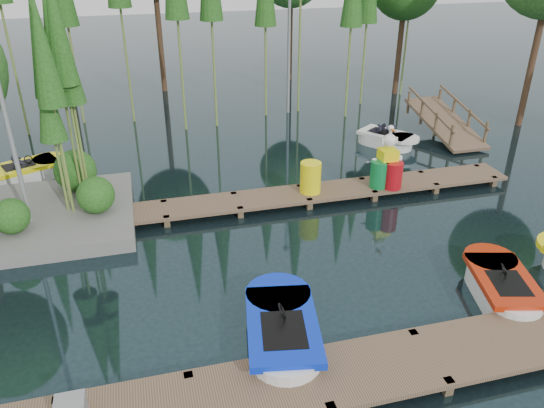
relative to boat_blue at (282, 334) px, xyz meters
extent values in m
plane|color=#1C2E34|center=(0.29, 3.26, -0.29)|extent=(90.00, 90.00, 0.00)
cube|color=brown|center=(0.29, -1.24, -0.04)|extent=(18.00, 1.50, 0.10)
cube|color=brown|center=(-1.86, -0.61, -0.24)|extent=(0.16, 0.16, 0.50)
cube|color=brown|center=(0.29, -0.61, -0.24)|extent=(0.16, 0.16, 0.50)
cube|color=brown|center=(2.44, -1.87, -0.24)|extent=(0.16, 0.16, 0.50)
cube|color=brown|center=(2.44, -0.61, -0.24)|extent=(0.16, 0.16, 0.50)
cube|color=brown|center=(4.59, -0.61, -0.24)|extent=(0.16, 0.16, 0.50)
cube|color=brown|center=(1.29, 5.76, -0.04)|extent=(15.00, 1.20, 0.10)
cube|color=brown|center=(-5.81, 5.28, -0.24)|extent=(0.16, 0.16, 0.50)
cube|color=brown|center=(-5.81, 6.24, -0.24)|extent=(0.16, 0.16, 0.50)
cube|color=brown|center=(-3.78, 5.28, -0.24)|extent=(0.16, 0.16, 0.50)
cube|color=brown|center=(-3.78, 6.24, -0.24)|extent=(0.16, 0.16, 0.50)
cube|color=brown|center=(-1.75, 5.28, -0.24)|extent=(0.16, 0.16, 0.50)
cube|color=brown|center=(-1.75, 6.24, -0.24)|extent=(0.16, 0.16, 0.50)
cube|color=brown|center=(0.27, 5.28, -0.24)|extent=(0.16, 0.16, 0.50)
cube|color=brown|center=(0.27, 6.24, -0.24)|extent=(0.16, 0.16, 0.50)
cube|color=brown|center=(2.30, 5.28, -0.24)|extent=(0.16, 0.16, 0.50)
cube|color=brown|center=(2.30, 6.24, -0.24)|extent=(0.16, 0.16, 0.50)
cube|color=brown|center=(4.33, 5.28, -0.24)|extent=(0.16, 0.16, 0.50)
cube|color=brown|center=(4.33, 6.24, -0.24)|extent=(0.16, 0.16, 0.50)
cube|color=brown|center=(6.36, 5.28, -0.24)|extent=(0.16, 0.16, 0.50)
cube|color=brown|center=(6.36, 6.24, -0.24)|extent=(0.16, 0.16, 0.50)
cube|color=brown|center=(8.39, 5.28, -0.24)|extent=(0.16, 0.16, 0.50)
cube|color=brown|center=(8.39, 6.24, -0.24)|extent=(0.16, 0.16, 0.50)
cube|color=slate|center=(-5.71, 6.26, -0.11)|extent=(6.20, 4.20, 0.42)
sphere|color=#2A611E|center=(-5.51, 5.26, 0.55)|extent=(0.90, 0.90, 0.90)
sphere|color=#2A611E|center=(-4.11, 7.46, 0.70)|extent=(1.20, 1.20, 1.20)
sphere|color=#2A611E|center=(-3.51, 5.86, 0.60)|extent=(1.00, 1.00, 1.00)
cylinder|color=olive|center=(-3.97, 6.82, 2.68)|extent=(0.07, 0.07, 5.93)
cone|color=#2A611E|center=(-3.97, 6.82, 4.76)|extent=(0.70, 0.70, 2.97)
cylinder|color=olive|center=(-4.28, 6.65, 2.55)|extent=(0.07, 0.07, 5.66)
cone|color=#2A611E|center=(-4.28, 6.65, 4.53)|extent=(0.70, 0.70, 2.83)
cylinder|color=olive|center=(-3.78, 6.84, 2.33)|extent=(0.07, 0.07, 5.22)
cone|color=#2A611E|center=(-3.78, 6.84, 4.16)|extent=(0.70, 0.70, 2.61)
cylinder|color=olive|center=(-4.16, 6.03, 2.48)|extent=(0.07, 0.07, 5.53)
cone|color=#2A611E|center=(-4.16, 6.03, 4.42)|extent=(0.70, 0.70, 2.76)
cylinder|color=olive|center=(-4.30, 6.16, 1.72)|extent=(0.07, 0.07, 4.01)
cone|color=#2A611E|center=(-4.30, 6.16, 3.12)|extent=(0.70, 0.70, 2.01)
cylinder|color=olive|center=(-3.84, 6.70, 2.77)|extent=(0.07, 0.07, 6.11)
cone|color=#2A611E|center=(-3.84, 6.70, 4.91)|extent=(0.70, 0.70, 3.05)
cylinder|color=#432D1D|center=(13.03, 10.16, 2.74)|extent=(0.26, 0.26, 6.06)
cylinder|color=#432D1D|center=(10.27, 15.90, 2.23)|extent=(0.26, 0.26, 5.02)
cylinder|color=#432D1D|center=(6.03, 19.96, 2.37)|extent=(0.26, 0.26, 5.31)
cylinder|color=#432D1D|center=(-0.71, 19.29, 2.95)|extent=(0.26, 0.26, 6.46)
cylinder|color=#432D1D|center=(-5.13, 19.26, 3.14)|extent=(0.26, 0.26, 6.85)
cylinder|color=olive|center=(-6.42, 14.07, 4.55)|extent=(0.09, 0.09, 9.66)
cylinder|color=olive|center=(-4.39, 15.09, 3.56)|extent=(0.09, 0.09, 7.69)
cylinder|color=olive|center=(-2.34, 14.73, 4.21)|extent=(0.09, 0.09, 8.99)
cylinder|color=olive|center=(-0.35, 13.12, 3.93)|extent=(0.09, 0.09, 8.44)
cylinder|color=olive|center=(0.94, 13.26, 3.82)|extent=(0.09, 0.09, 8.22)
cylinder|color=olive|center=(3.24, 14.13, 3.42)|extent=(0.09, 0.09, 7.41)
cylinder|color=olive|center=(6.53, 13.09, 3.42)|extent=(0.09, 0.09, 7.40)
cylinder|color=olive|center=(7.92, 14.68, 3.29)|extent=(0.09, 0.09, 7.14)
cylinder|color=olive|center=(10.46, 15.68, 4.02)|extent=(0.09, 0.09, 8.61)
cylinder|color=gray|center=(-5.21, 5.76, 3.21)|extent=(0.12, 0.12, 7.00)
cylinder|color=gray|center=(4.29, 14.26, 3.21)|extent=(0.12, 0.12, 7.00)
cube|color=brown|center=(9.29, 9.76, 0.26)|extent=(1.50, 3.94, 0.95)
cube|color=brown|center=(8.59, 8.16, 0.30)|extent=(0.08, 0.08, 0.90)
cube|color=brown|center=(8.59, 9.26, 0.41)|extent=(0.08, 0.08, 0.90)
cube|color=brown|center=(8.59, 10.36, 0.52)|extent=(0.08, 0.08, 0.90)
cube|color=brown|center=(8.59, 11.46, 0.63)|extent=(0.08, 0.08, 0.90)
cube|color=brown|center=(8.59, 9.76, 0.86)|extent=(0.06, 3.54, 0.83)
cube|color=brown|center=(9.99, 8.16, 0.30)|extent=(0.08, 0.08, 0.90)
cube|color=brown|center=(9.99, 9.26, 0.41)|extent=(0.08, 0.08, 0.90)
cube|color=brown|center=(9.99, 10.36, 0.52)|extent=(0.08, 0.08, 0.90)
cube|color=brown|center=(9.99, 11.46, 0.63)|extent=(0.08, 0.08, 0.90)
cube|color=brown|center=(9.99, 9.76, 0.86)|extent=(0.06, 3.54, 0.83)
cube|color=white|center=(-0.01, -0.06, -0.07)|extent=(1.52, 1.53, 0.60)
cylinder|color=white|center=(0.11, 0.58, -0.07)|extent=(1.52, 1.52, 0.60)
cylinder|color=white|center=(-0.13, -0.71, -0.07)|extent=(1.52, 1.52, 0.60)
cube|color=#082AD1|center=(-0.01, -0.06, 0.26)|extent=(1.72, 2.47, 0.15)
cylinder|color=#082AD1|center=(0.16, 0.88, 0.26)|extent=(1.55, 1.55, 0.15)
cube|color=black|center=(-0.05, -0.28, 0.31)|extent=(0.99, 1.20, 0.07)
torus|color=black|center=(0.02, 0.10, 0.48)|extent=(0.21, 0.32, 0.29)
cube|color=white|center=(5.01, 0.20, -0.09)|extent=(1.40, 1.41, 0.53)
cylinder|color=white|center=(5.16, 0.76, -0.09)|extent=(1.40, 1.40, 0.53)
cylinder|color=white|center=(4.86, -0.35, -0.09)|extent=(1.40, 1.40, 0.53)
cube|color=#B02208|center=(5.01, 0.20, 0.19)|extent=(1.64, 2.23, 0.13)
cylinder|color=#B02208|center=(5.22, 1.02, 0.19)|extent=(1.43, 1.43, 0.13)
cube|color=black|center=(4.96, 0.02, 0.24)|extent=(0.93, 1.10, 0.06)
torus|color=black|center=(5.04, 0.34, 0.38)|extent=(0.21, 0.29, 0.25)
cube|color=white|center=(-5.86, 9.56, -0.10)|extent=(1.48, 1.48, 0.51)
cylinder|color=white|center=(-5.35, 9.79, -0.10)|extent=(1.47, 1.47, 0.51)
cylinder|color=white|center=(-6.37, 9.33, -0.10)|extent=(1.47, 1.47, 0.51)
cube|color=#FFF10D|center=(-5.86, 9.56, 0.18)|extent=(2.23, 1.83, 0.13)
cylinder|color=#FFF10D|center=(-5.12, 9.89, 0.18)|extent=(1.50, 1.50, 0.13)
cube|color=black|center=(-6.03, 9.48, 0.22)|extent=(1.12, 1.01, 0.06)
torus|color=black|center=(-5.73, 9.61, 0.36)|extent=(0.29, 0.23, 0.25)
imported|color=#1E1E2D|center=(-6.07, 9.46, 0.45)|extent=(0.49, 0.44, 0.90)
cube|color=white|center=(6.64, 9.43, -0.11)|extent=(1.48, 1.48, 0.48)
cylinder|color=white|center=(6.95, 9.00, -0.11)|extent=(1.48, 1.48, 0.48)
cylinder|color=white|center=(6.33, 9.87, -0.11)|extent=(1.48, 1.48, 0.48)
cube|color=white|center=(6.64, 9.43, 0.16)|extent=(1.95, 2.12, 0.12)
cylinder|color=white|center=(7.10, 8.81, 0.16)|extent=(1.51, 1.51, 0.12)
cube|color=black|center=(6.54, 9.58, 0.19)|extent=(1.04, 1.09, 0.05)
torus|color=black|center=(6.72, 9.33, 0.33)|extent=(0.25, 0.27, 0.23)
imported|color=#1E1E2D|center=(6.51, 9.61, 0.38)|extent=(0.42, 0.44, 0.79)
imported|color=#1E1E2D|center=(6.94, 9.54, 0.32)|extent=(0.32, 0.34, 0.60)
cylinder|color=#FFF10D|center=(2.48, 5.76, 0.47)|extent=(0.61, 0.61, 0.92)
cylinder|color=#0D7536|center=(4.56, 5.57, 0.42)|extent=(0.54, 0.54, 0.82)
cylinder|color=white|center=(5.11, 5.84, 0.42)|extent=(0.54, 0.54, 0.82)
cylinder|color=#B00C14|center=(4.93, 5.38, 0.42)|extent=(0.54, 0.54, 0.82)
cube|color=#FFF10D|center=(4.83, 5.66, 0.99)|extent=(0.50, 0.50, 0.32)
sphere|color=white|center=(4.83, 5.66, 1.42)|extent=(0.40, 0.40, 0.40)
cylinder|color=white|center=(4.83, 5.66, 1.65)|extent=(0.09, 0.09, 0.27)
sphere|color=white|center=(4.83, 5.66, 1.80)|extent=(0.18, 0.18, 0.18)
cone|color=#FF620D|center=(4.83, 5.48, 1.78)|extent=(0.09, 0.27, 0.09)
cube|color=white|center=(4.83, 5.66, 1.42)|extent=(0.50, 0.05, 0.16)
cylinder|color=gray|center=(4.47, 5.76, 0.33)|extent=(0.11, 0.11, 0.64)
sphere|color=white|center=(4.47, 5.76, 0.76)|extent=(0.21, 0.21, 0.21)
cube|color=gray|center=(4.47, 5.76, 0.76)|extent=(0.53, 0.04, 0.04)
cone|color=#FF620D|center=(4.47, 5.63, 0.76)|extent=(0.04, 0.11, 0.04)
camera|label=1|loc=(-2.19, -7.55, 6.82)|focal=35.00mm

